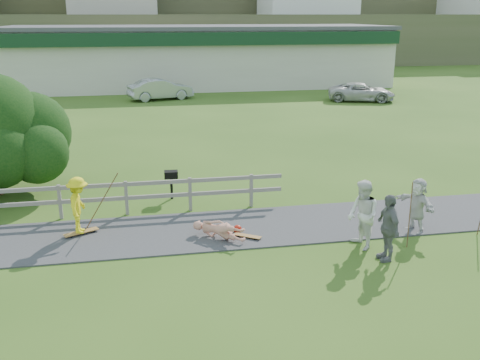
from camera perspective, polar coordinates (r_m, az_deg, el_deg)
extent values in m
plane|color=#325718|center=(14.32, -3.99, -7.81)|extent=(260.00, 260.00, 0.00)
cube|color=#363639|center=(15.67, -4.65, -5.44)|extent=(34.00, 3.00, 0.04)
cube|color=#68645C|center=(17.30, -18.65, -2.24)|extent=(0.10, 0.10, 1.10)
cube|color=#68645C|center=(17.11, -12.02, -1.89)|extent=(0.10, 0.10, 1.10)
cube|color=#68645C|center=(17.16, -5.34, -1.52)|extent=(0.10, 0.10, 1.10)
cube|color=#68645C|center=(17.44, 1.21, -1.13)|extent=(0.10, 0.10, 1.10)
cube|color=#68645C|center=(17.24, -20.44, -0.91)|extent=(15.00, 0.08, 0.12)
cube|color=#68645C|center=(17.38, -20.28, -2.32)|extent=(15.00, 0.08, 0.12)
cube|color=beige|center=(48.34, -4.30, 12.91)|extent=(32.00, 10.00, 4.80)
cube|color=#13361D|center=(43.07, -3.54, 14.79)|extent=(32.00, 0.60, 1.00)
cube|color=#4C4B50|center=(48.21, -4.37, 15.93)|extent=(32.50, 10.50, 0.30)
cube|color=#4A5331|center=(67.98, -9.77, 14.48)|extent=(220.00, 14.00, 6.00)
cube|color=#4A5331|center=(80.90, -10.12, 17.36)|extent=(220.00, 14.00, 13.00)
imported|color=yellow|center=(15.75, -16.80, -2.94)|extent=(0.67, 1.09, 1.63)
imported|color=tan|center=(15.01, -2.29, -5.35)|extent=(1.32, 1.45, 0.58)
imported|color=white|center=(14.62, 12.98, -3.67)|extent=(0.82, 1.00, 1.89)
imported|color=slate|center=(14.11, 15.50, -4.91)|extent=(0.43, 1.04, 1.77)
imported|color=silver|center=(16.20, 18.37, -2.57)|extent=(0.86, 1.56, 1.61)
imported|color=#A6A8AE|center=(40.24, -8.49, 9.56)|extent=(4.95, 2.84, 1.54)
imported|color=#BABAB6|center=(40.16, 12.82, 9.14)|extent=(5.18, 3.58, 1.31)
sphere|color=#B71E0D|center=(15.48, -0.27, -5.27)|extent=(0.24, 0.24, 0.24)
cylinder|color=brown|center=(16.01, -14.58, -1.76)|extent=(0.03, 0.03, 1.98)
cylinder|color=brown|center=(14.99, 17.65, -3.61)|extent=(0.03, 0.03, 1.85)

